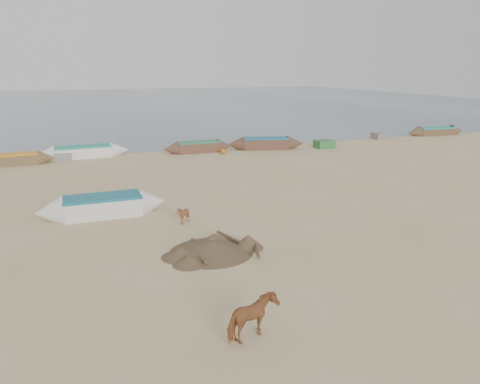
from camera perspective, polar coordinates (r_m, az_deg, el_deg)
ground at (r=18.46m, az=4.33°, el=-6.00°), size 140.00×140.00×0.00m
sea at (r=98.14m, az=-16.28°, el=10.46°), size 160.00×160.00×0.00m
cow_adult at (r=11.97m, az=1.51°, el=-15.12°), size 1.51×1.10×1.16m
calf_front at (r=20.46m, az=-6.95°, el=-2.76°), size 0.77×0.70×0.81m
near_canoe at (r=22.27m, az=-16.41°, el=-1.63°), size 5.83×1.58×0.94m
debris_pile at (r=17.30m, az=-3.55°, el=-6.68°), size 3.83×3.83×0.43m
waterline_canoes at (r=36.89m, az=-12.77°, el=4.95°), size 61.77×4.10×0.97m
beach_clutter at (r=37.26m, az=-3.65°, el=5.16°), size 45.50×4.71×0.64m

